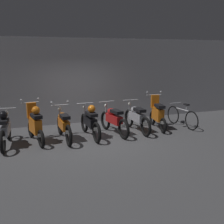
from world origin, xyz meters
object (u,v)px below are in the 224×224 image
at_px(motorbike_slot_0, 5,129).
at_px(bicycle, 182,117).
at_px(motorbike_slot_1, 35,124).
at_px(motorbike_slot_6, 157,114).
at_px(motorbike_slot_2, 64,125).
at_px(motorbike_slot_4, 114,119).
at_px(motorbike_slot_3, 90,121).
at_px(motorbike_slot_5, 137,117).

relative_size(motorbike_slot_0, bicycle, 1.13).
height_order(motorbike_slot_0, motorbike_slot_1, motorbike_slot_1).
bearing_deg(bicycle, motorbike_slot_6, 174.96).
relative_size(motorbike_slot_2, motorbike_slot_4, 1.00).
bearing_deg(motorbike_slot_6, motorbike_slot_1, -178.27).
distance_m(motorbike_slot_4, bicycle, 2.69).
distance_m(motorbike_slot_3, motorbike_slot_4, 0.85).
xyz_separation_m(motorbike_slot_0, motorbike_slot_6, (5.08, 0.20, 0.00)).
xyz_separation_m(motorbike_slot_1, motorbike_slot_3, (1.70, -0.05, -0.04)).
bearing_deg(motorbike_slot_1, motorbike_slot_4, 0.86).
bearing_deg(motorbike_slot_3, motorbike_slot_1, 178.26).
xyz_separation_m(motorbike_slot_2, motorbike_slot_5, (2.54, 0.12, -0.00)).
bearing_deg(motorbike_slot_3, motorbike_slot_6, 4.03).
bearing_deg(motorbike_slot_0, motorbike_slot_6, 2.22).
distance_m(motorbike_slot_5, bicycle, 1.84).
height_order(motorbike_slot_5, bicycle, motorbike_slot_5).
bearing_deg(motorbike_slot_4, motorbike_slot_6, 3.03).
relative_size(motorbike_slot_0, motorbike_slot_6, 1.17).
relative_size(motorbike_slot_4, bicycle, 1.13).
xyz_separation_m(motorbike_slot_0, bicycle, (6.07, 0.11, -0.16)).
height_order(motorbike_slot_3, motorbike_slot_5, motorbike_slot_3).
height_order(motorbike_slot_0, motorbike_slot_5, motorbike_slot_0).
bearing_deg(motorbike_slot_0, motorbike_slot_1, 4.68).
bearing_deg(motorbike_slot_5, motorbike_slot_1, -179.17).
relative_size(motorbike_slot_1, motorbike_slot_4, 0.86).
bearing_deg(motorbike_slot_6, motorbike_slot_4, -176.97).
bearing_deg(motorbike_slot_5, motorbike_slot_0, -178.40).
height_order(motorbike_slot_3, motorbike_slot_6, motorbike_slot_6).
xyz_separation_m(motorbike_slot_2, motorbike_slot_3, (0.85, 0.02, 0.03)).
bearing_deg(motorbike_slot_5, motorbike_slot_4, -179.24).
height_order(motorbike_slot_0, motorbike_slot_3, same).
height_order(motorbike_slot_2, motorbike_slot_6, motorbike_slot_6).
height_order(motorbike_slot_2, motorbike_slot_3, motorbike_slot_2).
relative_size(motorbike_slot_1, bicycle, 0.97).
relative_size(motorbike_slot_3, motorbike_slot_4, 1.00).
height_order(motorbike_slot_1, motorbike_slot_2, motorbike_slot_1).
xyz_separation_m(motorbike_slot_1, motorbike_slot_4, (2.54, 0.04, -0.08)).
relative_size(motorbike_slot_1, motorbike_slot_3, 0.86).
bearing_deg(motorbike_slot_2, motorbike_slot_1, 175.40).
xyz_separation_m(motorbike_slot_3, motorbike_slot_4, (0.84, 0.09, -0.04)).
distance_m(motorbike_slot_6, bicycle, 1.00).
distance_m(motorbike_slot_0, motorbike_slot_1, 0.84).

